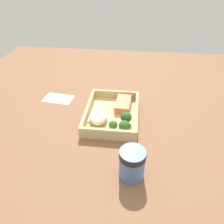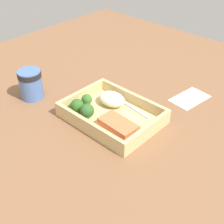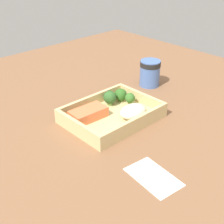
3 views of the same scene
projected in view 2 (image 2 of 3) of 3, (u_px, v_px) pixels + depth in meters
The scene contains 11 objects.
ground_plane at pixel (112, 122), 98.73cm from camera, with size 160.00×160.00×2.00cm, color brown.
takeout_tray at pixel (112, 117), 97.80cm from camera, with size 28.84×21.48×1.20cm, color #D2B97D.
tray_rim at pixel (112, 111), 96.41cm from camera, with size 28.84×21.48×3.61cm.
salmon_fillet at pixel (118, 126), 90.54cm from camera, with size 11.56×6.21×3.20cm, color #F47546.
mashed_potatoes at pixel (112, 99), 101.81cm from camera, with size 9.46×7.15×3.93cm, color #F2E4BE.
broccoli_floret_1 at pixel (87, 111), 94.81cm from camera, with size 4.42×4.42×5.11cm.
broccoli_floret_2 at pixel (87, 100), 100.49cm from camera, with size 3.44×3.44×4.34cm.
broccoli_floret_3 at pixel (77, 106), 98.01cm from camera, with size 4.35×4.35×4.49cm.
fork at pixel (130, 106), 101.69cm from camera, with size 15.88×3.79×0.44cm.
paper_cup at pixel (31, 83), 105.34cm from camera, with size 7.96×7.96×10.18cm.
receipt_slip at pixel (190, 98), 107.81cm from camera, with size 8.30×13.55×0.24cm, color white.
Camera 2 is at (-53.54, 57.72, 58.64)cm, focal length 50.00 mm.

